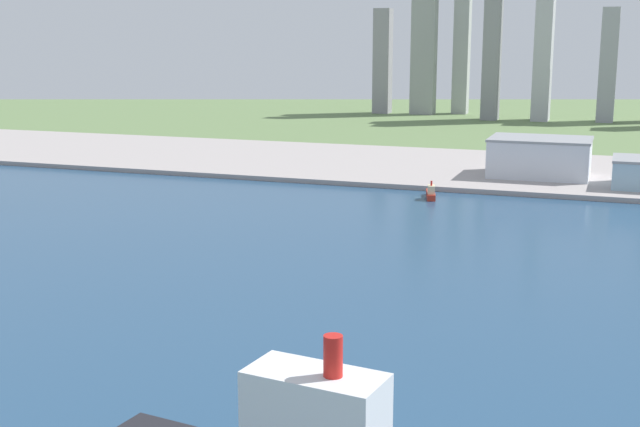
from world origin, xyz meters
The scene contains 6 objects.
ground_plane centered at (0.00, 300.00, 0.00)m, with size 2400.00×2400.00×0.00m, color #5D7748.
water_bay centered at (0.00, 240.00, 0.07)m, with size 840.00×360.00×0.15m, color navy.
industrial_pier centered at (0.00, 490.00, 1.25)m, with size 840.00×140.00×2.50m, color #A09794.
tugboat_small centered at (0.33, 402.53, 2.45)m, with size 7.93×18.07×8.51m.
warehouse_main centered at (41.11, 468.69, 12.18)m, with size 49.46×36.72×19.32m.
distant_skyline centered at (13.49, 814.33, 65.17)m, with size 311.46×70.47×158.73m.
Camera 1 is at (78.86, 38.06, 69.88)m, focal length 47.12 mm.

